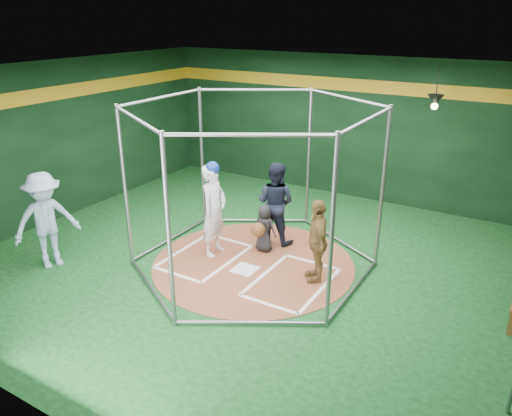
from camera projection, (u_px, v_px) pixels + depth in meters
The scene contains 12 objects.
room_shell at pixel (253, 175), 8.80m from camera, with size 10.10×9.10×3.53m.
clay_disc at pixel (253, 263), 9.43m from camera, with size 3.80×3.80×0.01m, color brown.
home_plate at pixel (245, 269), 9.19m from camera, with size 0.43×0.43×0.01m, color white.
batter_box_left at pixel (205, 256), 9.68m from camera, with size 1.17×1.77×0.01m.
batter_box_right at pixel (292, 282), 8.78m from camera, with size 1.17×1.77×0.01m.
batting_cage at pixel (253, 189), 8.88m from camera, with size 4.05×4.67×3.00m.
pendant_lamp_near at pixel (435, 100), 10.24m from camera, with size 0.34×0.34×0.90m.
batter_figure at pixel (214, 209), 9.49m from camera, with size 0.47×0.68×1.87m.
visitor_leopard at pixel (317, 240), 8.61m from camera, with size 0.88×0.37×1.50m, color #B18C4B.
catcher_figure at pixel (264, 228), 9.74m from camera, with size 0.47×0.54×0.95m.
umpire at pixel (275, 203), 10.04m from camera, with size 0.82×0.64×1.69m, color black.
bystander_blue at pixel (46, 220), 9.06m from camera, with size 1.17×0.67×1.82m, color #9CB2CF.
Camera 1 is at (4.36, -7.16, 4.46)m, focal length 35.00 mm.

